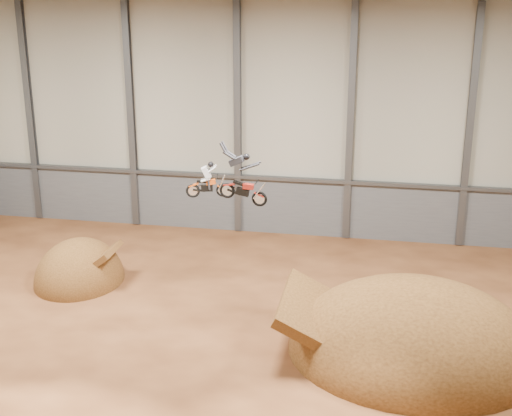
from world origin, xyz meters
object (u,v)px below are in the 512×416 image
(landing_ramp, at_px, (412,353))
(fmx_rider_a, at_px, (208,178))
(fmx_rider_b, at_px, (242,175))
(takeoff_ramp, at_px, (80,281))

(landing_ramp, distance_m, fmx_rider_a, 12.16)
(landing_ramp, height_order, fmx_rider_b, fmx_rider_b)
(takeoff_ramp, distance_m, fmx_rider_a, 9.53)
(landing_ramp, height_order, fmx_rider_a, fmx_rider_a)
(fmx_rider_a, xyz_separation_m, fmx_rider_b, (2.12, -2.37, 0.92))
(takeoff_ramp, xyz_separation_m, landing_ramp, (17.01, -4.33, 0.00))
(fmx_rider_b, bearing_deg, landing_ramp, -7.80)
(fmx_rider_a, relative_size, fmx_rider_b, 0.73)
(takeoff_ramp, xyz_separation_m, fmx_rider_a, (7.22, -0.63, 6.19))
(takeoff_ramp, distance_m, fmx_rider_b, 12.11)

